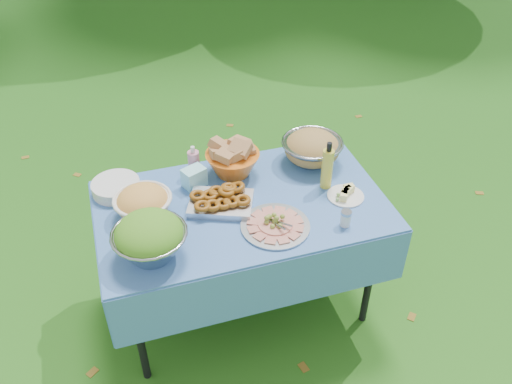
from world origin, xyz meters
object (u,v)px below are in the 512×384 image
at_px(picnic_table, 243,257).
at_px(plate_stack, 116,187).
at_px(bread_bowl, 233,158).
at_px(salad_bowl, 150,238).
at_px(pasta_bowl_steel, 312,147).
at_px(charcuterie_platter, 275,221).
at_px(oil_bottle, 328,165).

xyz_separation_m(picnic_table, plate_stack, (-0.59, 0.30, 0.41)).
bearing_deg(bread_bowl, salad_bowl, -135.98).
relative_size(pasta_bowl_steel, charcuterie_platter, 1.00).
relative_size(picnic_table, oil_bottle, 5.37).
height_order(plate_stack, pasta_bowl_steel, pasta_bowl_steel).
bearing_deg(picnic_table, charcuterie_platter, -63.52).
distance_m(picnic_table, oil_bottle, 0.70).
distance_m(bread_bowl, charcuterie_platter, 0.50).
xyz_separation_m(pasta_bowl_steel, charcuterie_platter, (-0.37, -0.47, -0.05)).
relative_size(picnic_table, plate_stack, 5.85).
bearing_deg(salad_bowl, bread_bowl, 44.02).
height_order(salad_bowl, pasta_bowl_steel, salad_bowl).
xyz_separation_m(picnic_table, bread_bowl, (0.03, 0.27, 0.48)).
distance_m(plate_stack, bread_bowl, 0.63).
height_order(picnic_table, plate_stack, plate_stack).
bearing_deg(bread_bowl, plate_stack, 178.03).
height_order(picnic_table, charcuterie_platter, charcuterie_platter).
bearing_deg(plate_stack, pasta_bowl_steel, -2.34).
xyz_separation_m(picnic_table, salad_bowl, (-0.49, -0.23, 0.49)).
distance_m(picnic_table, charcuterie_platter, 0.48).
bearing_deg(picnic_table, oil_bottle, 1.44).
relative_size(picnic_table, charcuterie_platter, 4.33).
bearing_deg(charcuterie_platter, pasta_bowl_steel, 51.23).
relative_size(pasta_bowl_steel, oil_bottle, 1.24).
bearing_deg(charcuterie_platter, salad_bowl, -178.57).
xyz_separation_m(charcuterie_platter, oil_bottle, (0.36, 0.23, 0.10)).
bearing_deg(bread_bowl, charcuterie_platter, -81.12).
xyz_separation_m(plate_stack, oil_bottle, (1.06, -0.28, 0.11)).
height_order(plate_stack, bread_bowl, bread_bowl).
bearing_deg(charcuterie_platter, bread_bowl, 98.88).
bearing_deg(pasta_bowl_steel, bread_bowl, 177.15).
relative_size(picnic_table, bread_bowl, 4.99).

